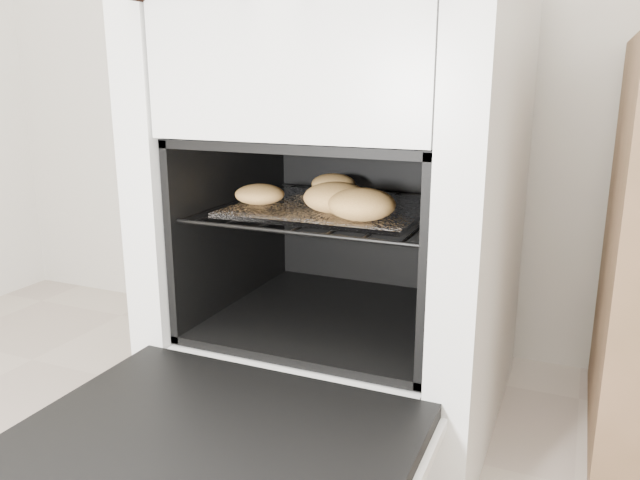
{
  "coord_description": "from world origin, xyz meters",
  "views": [
    {
      "loc": [
        0.3,
        -0.05,
        0.72
      ],
      "look_at": [
        -0.15,
        0.99,
        0.43
      ],
      "focal_mm": 35.0,
      "sensor_mm": 36.0,
      "label": 1
    }
  ],
  "objects": [
    {
      "name": "baked_rolls",
      "position": [
        -0.14,
        1.01,
        0.51
      ],
      "size": [
        0.36,
        0.33,
        0.06
      ],
      "color": "tan",
      "rests_on": "foil_sheet"
    },
    {
      "name": "oven_rack",
      "position": [
        -0.15,
        1.07,
        0.47
      ],
      "size": [
        0.47,
        0.45,
        0.01
      ],
      "color": "black",
      "rests_on": "stove"
    },
    {
      "name": "oven_door",
      "position": [
        -0.15,
        0.6,
        0.21
      ],
      "size": [
        0.58,
        0.45,
        0.04
      ],
      "color": "black",
      "rests_on": "stove"
    },
    {
      "name": "stove",
      "position": [
        -0.15,
        1.14,
        0.48
      ],
      "size": [
        0.64,
        0.71,
        0.98
      ],
      "color": "silver",
      "rests_on": "ground"
    },
    {
      "name": "foil_sheet",
      "position": [
        -0.15,
        1.05,
        0.48
      ],
      "size": [
        0.36,
        0.32,
        0.01
      ],
      "primitive_type": "cube",
      "color": "white",
      "rests_on": "oven_rack"
    }
  ]
}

